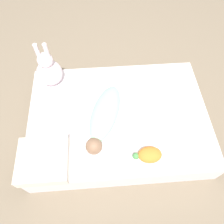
{
  "coord_description": "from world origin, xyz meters",
  "views": [
    {
      "loc": [
        0.12,
        0.87,
        1.7
      ],
      "look_at": [
        0.05,
        0.01,
        0.27
      ],
      "focal_mm": 35.0,
      "sensor_mm": 36.0,
      "label": 1
    }
  ],
  "objects_px": {
    "swaddled_baby": "(104,116)",
    "pillow": "(43,161)",
    "turtle_plush": "(149,155)",
    "bunny_plush": "(49,70)"
  },
  "relations": [
    {
      "from": "swaddled_baby",
      "to": "turtle_plush",
      "type": "xyz_separation_m",
      "value": [
        -0.29,
        0.32,
        -0.02
      ]
    },
    {
      "from": "pillow",
      "to": "turtle_plush",
      "type": "distance_m",
      "value": 0.72
    },
    {
      "from": "swaddled_baby",
      "to": "pillow",
      "type": "relative_size",
      "value": 1.76
    },
    {
      "from": "swaddled_baby",
      "to": "turtle_plush",
      "type": "height_order",
      "value": "swaddled_baby"
    },
    {
      "from": "pillow",
      "to": "swaddled_baby",
      "type": "bearing_deg",
      "value": -144.33
    },
    {
      "from": "turtle_plush",
      "to": "swaddled_baby",
      "type": "bearing_deg",
      "value": -47.35
    },
    {
      "from": "pillow",
      "to": "turtle_plush",
      "type": "relative_size",
      "value": 1.67
    },
    {
      "from": "pillow",
      "to": "turtle_plush",
      "type": "bearing_deg",
      "value": 179.18
    },
    {
      "from": "bunny_plush",
      "to": "swaddled_baby",
      "type": "bearing_deg",
      "value": 135.22
    },
    {
      "from": "swaddled_baby",
      "to": "pillow",
      "type": "distance_m",
      "value": 0.53
    }
  ]
}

